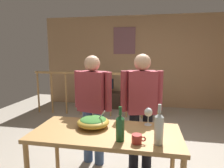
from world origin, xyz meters
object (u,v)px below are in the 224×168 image
Objects in this scene: wine_glass at (148,113)px; wine_bottle_green at (120,127)px; person_standing_left at (93,102)px; person_standing_right at (141,104)px; wine_bottle_clear at (159,128)px; mug_red at (137,139)px; stair_railing at (112,89)px; flat_screen_tv at (105,84)px; serving_table at (106,138)px; salad_bowl at (93,122)px; framed_picture at (124,41)px; tv_console at (105,99)px.

wine_bottle_green is (-0.25, -0.44, -0.01)m from wine_glass.
person_standing_left is 0.99× the size of person_standing_right.
mug_red is at bearing -173.74° from wine_bottle_clear.
flat_screen_tv is (-0.35, 0.76, -0.00)m from stair_railing.
salad_bowl is at bearing 151.66° from serving_table.
framed_picture is at bearing 101.24° from wine_bottle_clear.
salad_bowl is at bearing 157.43° from wine_bottle_clear.
salad_bowl reaches higher than tv_console.
person_standing_left reaches higher than serving_table.
person_standing_left is at bearing 126.72° from mug_red.
wine_bottle_green is (0.46, -3.98, -1.00)m from framed_picture.
serving_table is 0.53m from wine_glass.
person_standing_right is (0.61, -3.13, -0.99)m from framed_picture.
serving_table is 0.97× the size of person_standing_right.
mug_red is at bearing -33.16° from serving_table.
mug_red is at bearing -31.63° from salad_bowl.
tv_console is at bearing 100.36° from salad_bowl.
wine_glass reaches higher than serving_table.
serving_table is (0.28, -3.80, -1.20)m from framed_picture.
framed_picture is 4.13m from wine_bottle_green.
serving_table is at bearing -77.39° from tv_console.
wine_glass is at bearing 60.66° from wine_bottle_green.
flat_screen_tv reaches higher than serving_table.
framed_picture is 6.02× the size of mug_red.
wine_bottle_clear reaches higher than flat_screen_tv.
wine_bottle_green is at bearing -75.38° from flat_screen_tv.
person_standing_right is at bearing 102.20° from wine_glass.
framed_picture is 1.63m from stair_railing.
wine_bottle_green is at bearing -75.50° from tv_console.
flat_screen_tv is 3.89m from wine_bottle_clear.
tv_console is 4.62× the size of wine_glass.
wine_glass is (1.20, -3.25, 0.68)m from tv_console.
mug_red is at bearing 140.24° from person_standing_left.
person_standing_right is (0.01, 0.88, 0.09)m from mug_red.
flat_screen_tv is at bearing -90.00° from tv_console.
wine_bottle_green is 0.34m from wine_bottle_clear.
wine_glass is at bearing -70.95° from stair_railing.
mug_red is at bearing -8.93° from wine_bottle_green.
salad_bowl is at bearing -84.10° from stair_railing.
flat_screen_tv is 3.03m from person_standing_right.
wine_bottle_clear is at bearing -78.62° from wine_glass.
flat_screen_tv is 0.31× the size of person_standing_right.
wine_bottle_clear reaches higher than wine_bottle_green.
person_standing_left is 0.66m from person_standing_right.
tv_console is at bearing -149.86° from framed_picture.
wine_glass is 0.48m from mug_red.
wine_glass is 1.56× the size of mug_red.
stair_railing is 2.06× the size of person_standing_right.
serving_table is 0.40m from mug_red.
wine_glass is 0.42m from person_standing_right.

